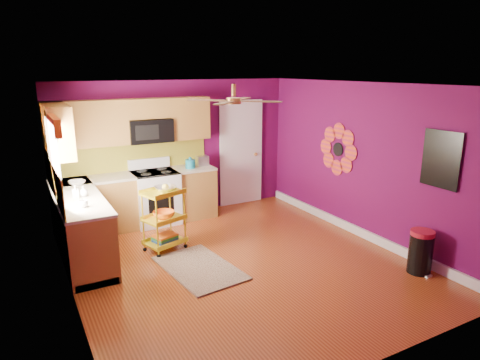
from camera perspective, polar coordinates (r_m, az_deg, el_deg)
ground at (r=6.26m, az=0.11°, el=-10.93°), size 5.00×5.00×0.00m
room_envelope at (r=5.75m, az=0.35°, el=3.95°), size 4.54×5.04×2.52m
lower_cabinets at (r=7.26m, az=-16.35°, el=-4.13°), size 2.81×2.31×0.94m
electric_range at (r=7.76m, az=-11.22°, el=-2.21°), size 0.76×0.66×1.13m
upper_cabinetry at (r=7.32m, az=-16.94°, el=6.97°), size 2.80×2.30×1.26m
left_window at (r=6.09m, az=-23.66°, el=4.32°), size 0.08×1.35×1.08m
panel_door at (r=8.62m, az=0.13°, el=3.48°), size 0.95×0.11×2.15m
right_wall_art at (r=6.87m, az=18.11°, el=3.39°), size 0.04×2.74×1.04m
ceiling_fan at (r=5.83m, az=-0.84°, el=10.62°), size 1.01×1.01×0.26m
shag_rug at (r=6.10m, az=-5.44°, el=-11.59°), size 0.99×1.45×0.02m
rolling_cart at (r=6.58m, az=-10.05°, el=-4.82°), size 0.67×0.57×1.04m
trash_can at (r=6.34m, az=22.94°, el=-8.81°), size 0.33×0.35×0.60m
teal_kettle at (r=7.80m, az=-6.64°, el=2.18°), size 0.18×0.18×0.21m
toaster at (r=8.00m, az=-5.07°, el=2.58°), size 0.22×0.15×0.18m
soap_bottle_a at (r=6.40m, az=-21.11°, el=-1.48°), size 0.08×0.08×0.18m
soap_bottle_b at (r=6.45m, az=-20.16°, el=-1.42°), size 0.12×0.12×0.15m
counter_dish at (r=7.14m, az=-20.93°, el=-0.34°), size 0.26×0.26×0.06m
counter_cup at (r=5.96m, az=-20.14°, el=-2.99°), size 0.12×0.12×0.09m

